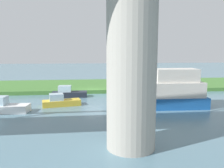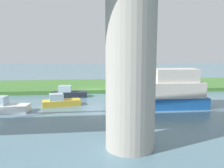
% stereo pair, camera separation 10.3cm
% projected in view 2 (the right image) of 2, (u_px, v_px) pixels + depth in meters
% --- Properties ---
extents(ground_plane, '(160.00, 160.00, 0.00)m').
position_uv_depth(ground_plane, '(94.00, 94.00, 30.55)').
color(ground_plane, slate).
extents(grassy_bank, '(80.00, 12.00, 0.50)m').
position_uv_depth(grassy_bank, '(93.00, 85.00, 36.42)').
color(grassy_bank, '#427533').
rests_on(grassy_bank, ground).
extents(bridge_pylon, '(2.83, 2.83, 9.94)m').
position_uv_depth(bridge_pylon, '(131.00, 63.00, 12.83)').
color(bridge_pylon, '#9E998E').
rests_on(bridge_pylon, ground).
extents(person_on_bank, '(0.40, 0.40, 1.39)m').
position_uv_depth(person_on_bank, '(130.00, 83.00, 31.92)').
color(person_on_bank, '#2D334C').
rests_on(person_on_bank, grassy_bank).
extents(mooring_post, '(0.20, 0.20, 1.08)m').
position_uv_depth(mooring_post, '(119.00, 84.00, 31.94)').
color(mooring_post, brown).
rests_on(mooring_post, grassy_bank).
extents(skiff_small, '(8.44, 3.06, 4.27)m').
position_uv_depth(skiff_small, '(167.00, 92.00, 22.95)').
color(skiff_small, '#195199').
rests_on(skiff_small, ground).
extents(houseboat_blue, '(4.58, 2.01, 1.48)m').
position_uv_depth(houseboat_blue, '(3.00, 106.00, 21.30)').
color(houseboat_blue, white).
rests_on(houseboat_blue, ground).
extents(riverboat_paddlewheel, '(4.28, 1.58, 1.42)m').
position_uv_depth(riverboat_paddlewheel, '(69.00, 93.00, 28.44)').
color(riverboat_paddlewheel, '#1E232D').
rests_on(riverboat_paddlewheel, ground).
extents(pontoon_yellow, '(4.05, 2.11, 1.28)m').
position_uv_depth(pontoon_yellow, '(60.00, 101.00, 23.81)').
color(pontoon_yellow, gold).
rests_on(pontoon_yellow, ground).
extents(marker_buoy, '(0.50, 0.50, 0.50)m').
position_uv_depth(marker_buoy, '(134.00, 129.00, 16.03)').
color(marker_buoy, orange).
rests_on(marker_buoy, ground).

